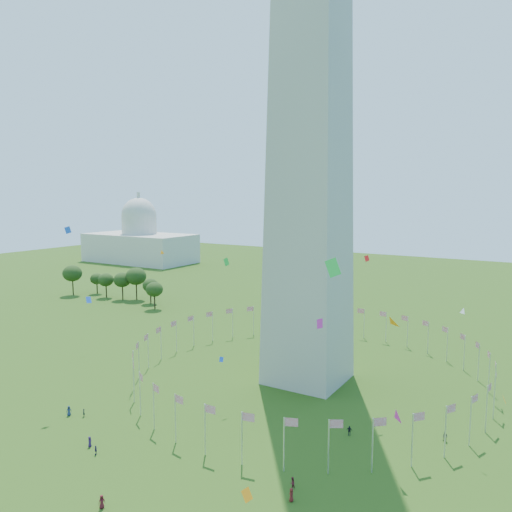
% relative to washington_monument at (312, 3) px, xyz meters
% --- Properties ---
extents(ground, '(600.00, 600.00, 0.00)m').
position_rel_washington_monument_xyz_m(ground, '(0.00, -50.00, -84.50)').
color(ground, '#254410').
rests_on(ground, ground).
extents(washington_monument, '(16.80, 16.80, 169.00)m').
position_rel_washington_monument_xyz_m(washington_monument, '(0.00, 0.00, 0.00)').
color(washington_monument, '#B3AF9F').
rests_on(washington_monument, ground).
extents(flag_ring, '(80.24, 80.24, 9.00)m').
position_rel_washington_monument_xyz_m(flag_ring, '(-0.00, 0.00, -80.00)').
color(flag_ring, silver).
rests_on(flag_ring, ground).
extents(capitol_building, '(70.00, 35.00, 46.00)m').
position_rel_washington_monument_xyz_m(capitol_building, '(-180.00, 130.00, -61.50)').
color(capitol_building, beige).
rests_on(capitol_building, ground).
extents(crowd, '(96.58, 55.52, 1.99)m').
position_rel_washington_monument_xyz_m(crowd, '(13.44, -47.37, -83.59)').
color(crowd, '#1F2648').
rests_on(crowd, ground).
extents(kites_aloft, '(125.21, 66.81, 36.02)m').
position_rel_washington_monument_xyz_m(kites_aloft, '(14.23, -28.61, -62.73)').
color(kites_aloft, '#CC2699').
rests_on(kites_aloft, ground).
extents(tree_line_west, '(55.75, 16.27, 13.18)m').
position_rel_washington_monument_xyz_m(tree_line_west, '(-106.55, 40.84, -78.77)').
color(tree_line_west, '#2B4A18').
rests_on(tree_line_west, ground).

